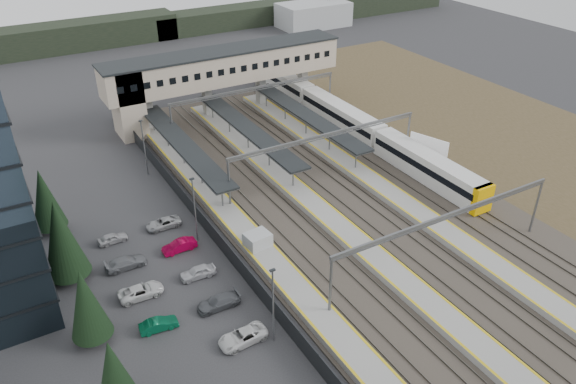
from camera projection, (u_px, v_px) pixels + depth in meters
ground at (303, 265)px, 60.10m from camera, size 220.00×220.00×0.00m
conifer_row at (96, 328)px, 45.26m from camera, size 4.42×49.82×9.50m
car_park at (210, 343)px, 49.55m from camera, size 10.57×44.48×1.28m
lampposts at (228, 249)px, 55.37m from camera, size 0.50×53.25×8.07m
fence at (228, 252)px, 60.51m from camera, size 0.08×90.00×2.00m
relay_cabin_far at (258, 243)px, 61.51m from camera, size 2.86×2.47×2.43m
rail_corridor at (347, 217)px, 67.71m from camera, size 34.00×90.00×0.92m
canopies at (248, 129)px, 81.25m from camera, size 23.10×30.00×3.28m
footbridge at (209, 72)px, 90.69m from camera, size 40.40×6.40×11.20m
gantries at (379, 177)px, 64.47m from camera, size 28.40×62.28×7.17m
train at (343, 117)px, 89.66m from camera, size 2.87×59.98×3.61m
billboard at (428, 148)px, 77.42m from camera, size 2.09×5.47×4.85m
scrub_east at (544, 153)px, 83.24m from camera, size 34.00×120.00×0.06m
treeline_far at (190, 24)px, 137.64m from camera, size 170.00×19.00×7.00m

